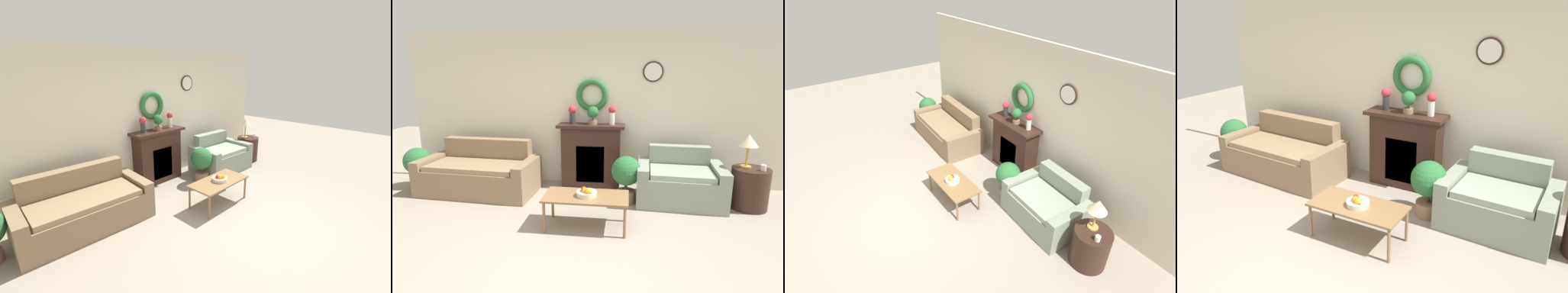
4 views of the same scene
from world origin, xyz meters
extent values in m
plane|color=gray|center=(0.00, 0.00, 0.00)|extent=(16.00, 16.00, 0.00)
cube|color=beige|center=(0.00, 2.58, 1.35)|extent=(6.80, 0.06, 2.70)
cylinder|color=#382319|center=(0.98, 2.53, 1.99)|extent=(0.34, 0.02, 0.34)
cylinder|color=white|center=(0.98, 2.52, 1.99)|extent=(0.29, 0.01, 0.29)
torus|color=#286633|center=(-0.04, 2.49, 1.60)|extent=(0.56, 0.10, 0.56)
cube|color=#331E16|center=(-0.04, 2.38, 0.53)|extent=(1.01, 0.34, 1.06)
cube|color=black|center=(-0.04, 2.22, 0.44)|extent=(0.48, 0.02, 0.64)
cube|color=orange|center=(-0.04, 2.21, 0.36)|extent=(0.39, 0.01, 0.35)
cube|color=#331E16|center=(-0.04, 2.34, 1.09)|extent=(1.15, 0.41, 0.05)
cube|color=#846B4C|center=(-1.87, 1.72, 0.22)|extent=(1.59, 0.80, 0.44)
cube|color=#846B4C|center=(-1.85, 2.18, 0.43)|extent=(1.56, 0.29, 0.86)
cube|color=#846B4C|center=(-2.73, 1.87, 0.29)|extent=(0.22, 0.92, 0.58)
cube|color=#846B4C|center=(-1.01, 1.77, 0.29)|extent=(0.22, 0.92, 0.58)
cube|color=#917554|center=(-1.87, 1.72, 0.48)|extent=(1.52, 0.74, 0.08)
cube|color=gray|center=(1.40, 1.74, 0.23)|extent=(0.99, 0.75, 0.46)
cube|color=gray|center=(1.42, 2.18, 0.41)|extent=(0.96, 0.25, 0.82)
cube|color=gray|center=(0.84, 1.87, 0.30)|extent=(0.22, 0.90, 0.60)
cube|color=gray|center=(1.96, 1.81, 0.30)|extent=(0.22, 0.90, 0.60)
cube|color=gray|center=(1.40, 1.74, 0.50)|extent=(0.95, 0.69, 0.08)
cube|color=olive|center=(0.08, 0.84, 0.42)|extent=(1.08, 0.53, 0.03)
cylinder|color=olive|center=(-0.42, 0.61, 0.20)|extent=(0.04, 0.04, 0.41)
cylinder|color=olive|center=(0.58, 0.61, 0.20)|extent=(0.04, 0.04, 0.41)
cylinder|color=olive|center=(-0.42, 1.06, 0.20)|extent=(0.04, 0.04, 0.41)
cylinder|color=olive|center=(0.58, 1.06, 0.20)|extent=(0.04, 0.04, 0.41)
cylinder|color=beige|center=(0.09, 0.82, 0.46)|extent=(0.26, 0.26, 0.06)
sphere|color=#B2231E|center=(0.05, 0.84, 0.51)|extent=(0.07, 0.07, 0.07)
sphere|color=orange|center=(0.07, 0.80, 0.52)|extent=(0.08, 0.08, 0.08)
sphere|color=orange|center=(0.11, 0.78, 0.52)|extent=(0.08, 0.08, 0.08)
ellipsoid|color=yellow|center=(0.10, 0.79, 0.52)|extent=(0.17, 0.12, 0.04)
cylinder|color=#331E16|center=(2.39, 1.75, 0.30)|extent=(0.53, 0.53, 0.61)
cylinder|color=#B28E42|center=(2.32, 1.80, 0.62)|extent=(0.15, 0.15, 0.02)
cylinder|color=#B28E42|center=(2.32, 1.80, 0.78)|extent=(0.03, 0.03, 0.29)
cone|color=beige|center=(2.32, 1.80, 1.01)|extent=(0.27, 0.27, 0.18)
cylinder|color=silver|center=(2.51, 1.66, 0.65)|extent=(0.07, 0.07, 0.08)
cylinder|color=#2D2D33|center=(-0.37, 2.38, 1.21)|extent=(0.10, 0.10, 0.19)
sphere|color=#B72D33|center=(-0.37, 2.38, 1.36)|extent=(0.14, 0.14, 0.14)
cylinder|color=silver|center=(0.31, 2.38, 1.22)|extent=(0.09, 0.09, 0.21)
sphere|color=#B72D33|center=(0.31, 2.38, 1.37)|extent=(0.13, 0.13, 0.13)
cylinder|color=#8E664C|center=(-0.01, 2.36, 1.15)|extent=(0.14, 0.14, 0.07)
cylinder|color=#4C3823|center=(-0.01, 2.36, 1.21)|extent=(0.02, 0.02, 0.05)
sphere|color=#286633|center=(-0.01, 2.36, 1.32)|extent=(0.20, 0.20, 0.20)
cylinder|color=#8E664C|center=(-3.03, 1.91, 0.08)|extent=(0.27, 0.27, 0.15)
cylinder|color=#4C3823|center=(-3.03, 1.91, 0.22)|extent=(0.04, 0.04, 0.13)
sphere|color=#286633|center=(-3.03, 1.91, 0.48)|extent=(0.46, 0.46, 0.46)
cylinder|color=#8E664C|center=(0.58, 1.70, 0.10)|extent=(0.30, 0.30, 0.19)
cylinder|color=#4C3823|center=(0.58, 1.70, 0.26)|extent=(0.05, 0.05, 0.12)
sphere|color=#286633|center=(0.58, 1.70, 0.51)|extent=(0.45, 0.45, 0.45)
camera|label=1|loc=(-3.21, -1.77, 2.33)|focal=24.00mm
camera|label=2|loc=(0.58, -2.77, 1.92)|focal=28.00mm
camera|label=3|loc=(3.91, -1.25, 3.84)|focal=28.00mm
camera|label=4|loc=(2.03, -2.35, 2.50)|focal=35.00mm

